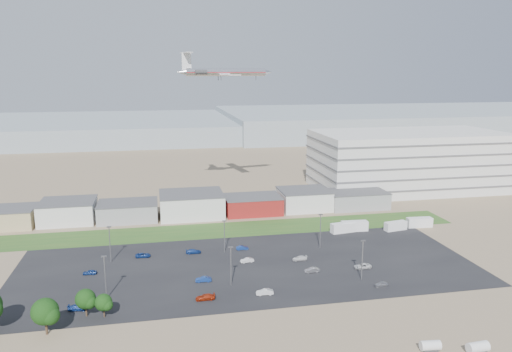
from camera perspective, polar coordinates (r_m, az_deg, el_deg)
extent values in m
plane|color=#816E52|center=(114.99, -1.61, -14.14)|extent=(700.00, 700.00, 0.00)
cube|color=black|center=(133.79, -0.95, -10.28)|extent=(120.00, 50.00, 0.01)
cube|color=#295620|center=(162.88, -4.74, -6.22)|extent=(160.00, 16.00, 0.02)
cube|color=silver|center=(227.44, 16.98, 1.72)|extent=(80.00, 40.00, 25.00)
imported|color=silver|center=(135.15, 12.08, -10.03)|extent=(4.62, 2.32, 1.25)
imported|color=#A5A5AA|center=(130.51, 6.41, -10.64)|extent=(3.86, 1.39, 1.27)
imported|color=#A5A5AA|center=(125.62, 14.11, -11.88)|extent=(3.51, 1.59, 1.17)
imported|color=#97250D|center=(116.00, -5.82, -13.61)|extent=(4.42, 1.81, 1.28)
imported|color=navy|center=(125.10, -6.03, -11.65)|extent=(4.00, 1.62, 1.29)
imported|color=navy|center=(135.32, -18.47, -10.39)|extent=(3.53, 1.68, 1.17)
imported|color=navy|center=(143.57, -7.16, -8.53)|extent=(4.32, 1.86, 1.24)
imported|color=silver|center=(136.19, -1.03, -9.60)|extent=(3.80, 1.75, 1.21)
imported|color=navy|center=(143.22, -12.78, -8.81)|extent=(4.26, 2.15, 1.16)
imported|color=navy|center=(117.40, -19.71, -13.98)|extent=(4.32, 2.21, 1.20)
imported|color=navy|center=(145.36, -1.58, -8.20)|extent=(3.53, 1.23, 1.16)
imported|color=silver|center=(138.09, 5.02, -9.34)|extent=(4.08, 1.76, 1.17)
imported|color=silver|center=(117.80, 1.00, -13.12)|extent=(4.08, 1.68, 1.31)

